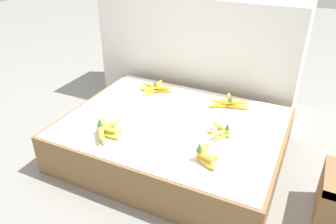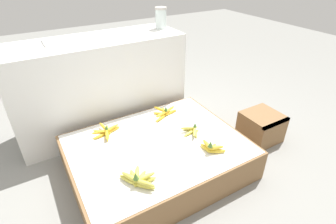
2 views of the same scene
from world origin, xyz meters
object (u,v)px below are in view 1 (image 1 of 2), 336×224
banana_bunch_back_midleft (230,103)px  banana_bunch_back_left (155,88)px  banana_bunch_front_left (106,129)px  banana_bunch_front_midleft (205,155)px  banana_bunch_middle_midleft (222,132)px

banana_bunch_back_midleft → banana_bunch_back_left: bearing=-178.6°
banana_bunch_back_left → banana_bunch_front_left: bearing=-89.8°
banana_bunch_front_midleft → banana_bunch_back_left: size_ratio=0.69×
banana_bunch_front_midleft → banana_bunch_front_left: bearing=-178.7°
banana_bunch_front_midleft → banana_bunch_middle_midleft: size_ratio=0.97×
banana_bunch_middle_midleft → banana_bunch_back_left: bearing=150.6°
banana_bunch_front_left → banana_bunch_middle_midleft: size_ratio=1.38×
banana_bunch_front_midleft → banana_bunch_back_left: banana_bunch_front_midleft is taller
banana_bunch_middle_midleft → banana_bunch_front_midleft: bearing=-91.7°
banana_bunch_front_left → banana_bunch_back_left: size_ratio=0.99×
banana_bunch_front_midleft → banana_bunch_middle_midleft: banana_bunch_front_midleft is taller
banana_bunch_back_left → banana_bunch_back_midleft: 0.53m
banana_bunch_middle_midleft → banana_bunch_back_left: 0.67m
banana_bunch_back_left → banana_bunch_back_midleft: bearing=1.4°
banana_bunch_front_left → banana_bunch_front_midleft: banana_bunch_front_left is taller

